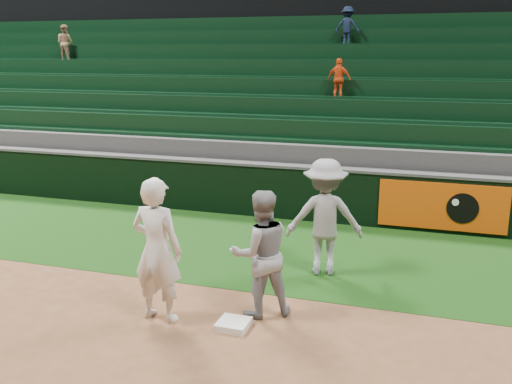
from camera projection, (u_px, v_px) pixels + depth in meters
ground at (222, 315)px, 8.30m from camera, size 70.00×70.00×0.00m
foul_grass at (278, 249)px, 11.07m from camera, size 36.00×4.20×0.01m
first_base at (233, 324)px, 7.92m from camera, size 0.43×0.43×0.10m
first_baseman at (157, 250)px, 7.96m from camera, size 0.80×0.56×2.08m
baserunner at (261, 254)px, 8.14m from camera, size 1.14×1.08×1.86m
base_coach at (325, 217)px, 9.65m from camera, size 1.44×1.03×2.00m
field_wall at (305, 192)px, 12.94m from camera, size 36.00×0.45×1.25m
stadium_seating at (335, 126)px, 16.18m from camera, size 36.00×5.95×5.02m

